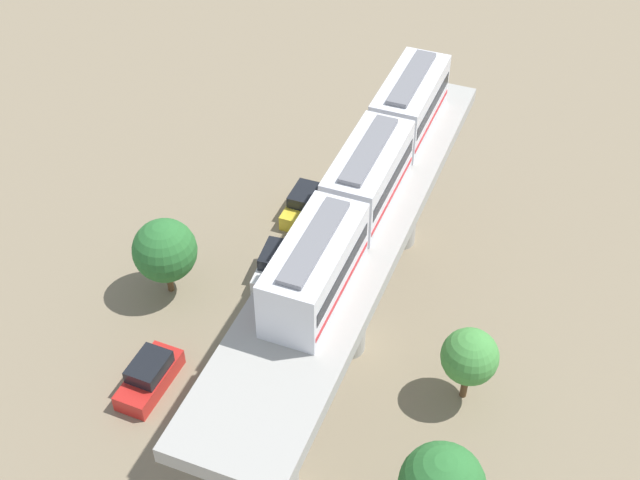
{
  "coord_description": "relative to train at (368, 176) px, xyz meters",
  "views": [
    {
      "loc": [
        9.75,
        -28.83,
        35.22
      ],
      "look_at": [
        -2.5,
        2.2,
        5.2
      ],
      "focal_mm": 47.29,
      "sensor_mm": 36.0,
      "label": 1
    }
  ],
  "objects": [
    {
      "name": "parked_car_red",
      "position": [
        -8.67,
        -8.49,
        -9.45
      ],
      "size": [
        1.89,
        4.24,
        1.76
      ],
      "rotation": [
        0.0,
        0.0,
        -0.02
      ],
      "color": "red",
      "rests_on": "ground"
    },
    {
      "name": "train",
      "position": [
        0.0,
        0.0,
        0.0
      ],
      "size": [
        2.64,
        20.5,
        3.24
      ],
      "color": "silver",
      "rests_on": "viaduct"
    },
    {
      "name": "tree_mid_lot",
      "position": [
        -11.15,
        -1.89,
        -7.07
      ],
      "size": [
        3.68,
        3.68,
        4.97
      ],
      "color": "brown",
      "rests_on": "ground"
    },
    {
      "name": "tree_near_viaduct",
      "position": [
        6.7,
        -3.12,
        -7.14
      ],
      "size": [
        2.92,
        2.92,
        4.53
      ],
      "color": "brown",
      "rests_on": "ground"
    },
    {
      "name": "parked_car_white",
      "position": [
        -5.95,
        1.63,
        -9.45
      ],
      "size": [
        2.23,
        4.37,
        1.76
      ],
      "rotation": [
        0.0,
        0.0,
        0.11
      ],
      "color": "white",
      "rests_on": "ground"
    },
    {
      "name": "parked_car_yellow",
      "position": [
        -6.51,
        7.46,
        -9.45
      ],
      "size": [
        1.84,
        4.22,
        1.76
      ],
      "rotation": [
        0.0,
        0.0,
        0.01
      ],
      "color": "yellow",
      "rests_on": "ground"
    },
    {
      "name": "viaduct",
      "position": [
        0.0,
        -2.2,
        -3.73
      ],
      "size": [
        5.2,
        28.85,
        8.66
      ],
      "color": "#A8A59E",
      "rests_on": "ground"
    },
    {
      "name": "ground_plane",
      "position": [
        0.0,
        -2.2,
        -10.19
      ],
      "size": [
        120.0,
        120.0,
        0.0
      ],
      "primitive_type": "plane",
      "color": "#84755B"
    }
  ]
}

